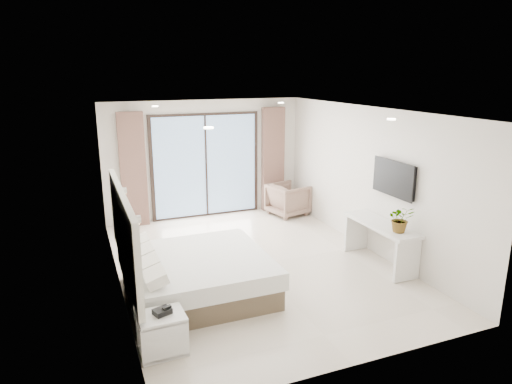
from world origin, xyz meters
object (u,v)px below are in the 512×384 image
Objects in this scene: nightstand at (162,333)px; console_desk at (380,234)px; armchair at (288,198)px; bed at (196,275)px.

console_desk is (4.05, 1.20, 0.31)m from nightstand.
armchair reaches higher than nightstand.
armchair is at bearing 47.66° from nightstand.
bed is 4.34m from armchair.
bed is 1.52m from nightstand.
nightstand is (-0.76, -1.31, -0.06)m from bed.
bed is 3.79× the size of nightstand.
armchair reaches higher than bed.
console_desk is (3.28, -0.11, 0.25)m from bed.
console_desk is 1.94× the size of armchair.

